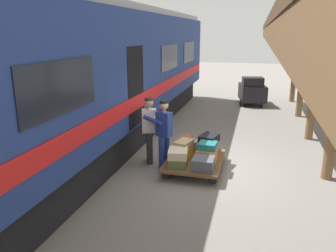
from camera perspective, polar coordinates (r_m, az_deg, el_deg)
ground_plane at (r=8.55m, az=7.93°, el=-6.94°), size 60.00×60.00×0.00m
train_car at (r=9.09m, az=-14.47°, el=7.56°), size 3.02×18.98×4.00m
luggage_cart at (r=8.29m, az=4.57°, el=-5.87°), size 1.34×1.83×0.27m
suitcase_olive_duffel at (r=7.83m, az=1.74°, el=-6.03°), size 0.49×0.63×0.20m
suitcase_orange_carryall at (r=8.18m, az=6.68°, el=-4.82°), size 0.48×0.57×0.30m
suitcase_slate_roller at (r=7.72m, az=6.13°, el=-6.21°), size 0.48×0.64×0.26m
suitcase_yellow_case at (r=8.28m, az=2.54°, el=-4.49°), size 0.45×0.65×0.29m
suitcase_maroon_trunk at (r=8.64m, az=7.17°, el=-3.67°), size 0.39×0.49×0.30m
suitcase_gray_aluminum at (r=8.75m, az=3.25°, el=-3.52°), size 0.50×0.58×0.25m
suitcase_black_hardshell at (r=8.54m, az=7.03°, el=-2.14°), size 0.51×0.63×0.21m
suitcase_cream_canvas at (r=7.78m, az=1.70°, el=-4.68°), size 0.53×0.63×0.18m
suitcase_tan_vintage at (r=8.20m, az=2.73°, el=-3.03°), size 0.44×0.58×0.16m
suitcase_teal_softside at (r=8.08m, az=6.77°, el=-3.35°), size 0.44×0.45×0.16m
suitcase_brown_leather at (r=8.65m, az=3.03°, el=-2.32°), size 0.38×0.58×0.16m
porter_in_overalls at (r=8.17m, az=-0.80°, el=-0.99°), size 0.73×0.57×1.70m
porter_by_door at (r=8.48m, az=-3.08°, el=-0.38°), size 0.73×0.57×1.70m
baggage_tug at (r=16.11m, az=14.17°, el=5.81°), size 1.38×1.87×1.30m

